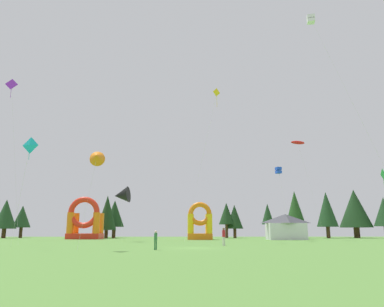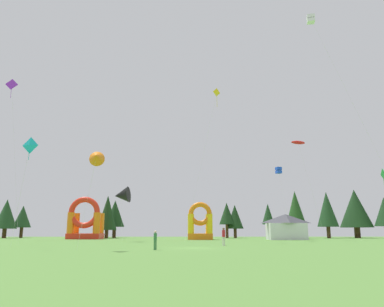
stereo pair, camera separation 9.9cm
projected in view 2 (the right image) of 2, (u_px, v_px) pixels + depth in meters
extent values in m
plane|color=#548438|center=(194.00, 248.00, 33.38)|extent=(120.00, 120.00, 0.00)
cube|color=white|center=(311.00, 21.00, 41.95)|extent=(0.97, 0.97, 0.39)
cube|color=white|center=(311.00, 17.00, 42.04)|extent=(0.97, 0.97, 0.39)
cylinder|color=silver|center=(363.00, 123.00, 38.60)|extent=(8.61, 1.91, 24.96)
cube|color=blue|center=(279.00, 172.00, 57.18)|extent=(0.95, 0.95, 0.44)
cube|color=blue|center=(279.00, 169.00, 57.28)|extent=(0.95, 0.95, 0.44)
cylinder|color=silver|center=(285.00, 204.00, 54.92)|extent=(0.72, 2.55, 10.62)
pyramid|color=green|center=(383.00, 177.00, 40.36)|extent=(1.16, 1.02, 1.18)
cylinder|color=green|center=(384.00, 185.00, 40.10)|extent=(0.04, 0.04, 1.92)
pyramid|color=yellow|center=(217.00, 93.00, 54.72)|extent=(0.90, 0.67, 0.93)
cylinder|color=yellow|center=(217.00, 100.00, 54.56)|extent=(0.04, 0.04, 2.22)
cylinder|color=silver|center=(201.00, 165.00, 53.13)|extent=(4.72, 1.13, 21.46)
pyramid|color=purple|center=(12.00, 86.00, 47.28)|extent=(1.16, 0.52, 1.13)
cylinder|color=purple|center=(11.00, 92.00, 47.03)|extent=(0.04, 0.04, 1.73)
cylinder|color=silver|center=(15.00, 159.00, 43.71)|extent=(4.09, 3.16, 19.62)
ellipsoid|color=red|center=(298.00, 143.00, 63.57)|extent=(2.47, 1.66, 1.07)
cylinder|color=silver|center=(312.00, 190.00, 61.37)|extent=(3.22, 1.20, 16.28)
pyramid|color=#19B7CC|center=(29.00, 146.00, 34.02)|extent=(1.14, 0.37, 1.13)
cylinder|color=#19B7CC|center=(29.00, 153.00, 33.97)|extent=(0.04, 0.04, 1.27)
cylinder|color=silver|center=(20.00, 198.00, 34.79)|extent=(2.42, 3.33, 9.14)
cone|color=black|center=(122.00, 195.00, 53.62)|extent=(2.57, 2.56, 2.50)
cylinder|color=silver|center=(122.00, 218.00, 53.46)|extent=(0.15, 1.04, 6.52)
cone|color=orange|center=(96.00, 157.00, 30.85)|extent=(1.47, 1.45, 1.38)
cylinder|color=silver|center=(87.00, 203.00, 30.00)|extent=(1.14, 0.19, 7.53)
cylinder|color=silver|center=(224.00, 241.00, 38.24)|extent=(0.17, 0.17, 0.89)
cylinder|color=silver|center=(223.00, 241.00, 38.18)|extent=(0.17, 0.17, 0.89)
cylinder|color=#B21E26|center=(224.00, 233.00, 38.37)|extent=(0.41, 0.41, 0.70)
sphere|color=brown|center=(224.00, 229.00, 38.47)|extent=(0.24, 0.24, 0.24)
cylinder|color=#33723F|center=(156.00, 245.00, 30.30)|extent=(0.15, 0.15, 0.75)
cylinder|color=#33723F|center=(154.00, 245.00, 30.22)|extent=(0.15, 0.15, 0.75)
cylinder|color=#33723F|center=(155.00, 237.00, 30.40)|extent=(0.37, 0.37, 0.59)
sphere|color=beige|center=(155.00, 232.00, 30.48)|extent=(0.20, 0.20, 0.20)
cube|color=red|center=(85.00, 236.00, 67.71)|extent=(5.90, 4.49, 0.99)
cylinder|color=orange|center=(71.00, 223.00, 66.57)|extent=(1.26, 1.26, 3.72)
cylinder|color=orange|center=(97.00, 223.00, 66.63)|extent=(1.26, 1.26, 3.72)
cylinder|color=orange|center=(76.00, 223.00, 69.74)|extent=(1.26, 1.26, 3.72)
cylinder|color=orange|center=(101.00, 223.00, 69.79)|extent=(1.26, 1.26, 3.72)
torus|color=red|center=(84.00, 212.00, 66.98)|extent=(5.65, 1.01, 5.65)
cube|color=orange|center=(200.00, 236.00, 63.68)|extent=(4.18, 3.69, 1.02)
cylinder|color=yellow|center=(191.00, 224.00, 62.80)|extent=(1.03, 1.03, 3.28)
cylinder|color=yellow|center=(209.00, 224.00, 62.83)|extent=(1.03, 1.03, 3.28)
cylinder|color=yellow|center=(191.00, 224.00, 65.40)|extent=(1.03, 1.03, 3.28)
cylinder|color=yellow|center=(209.00, 224.00, 65.44)|extent=(1.03, 1.03, 3.28)
torus|color=orange|center=(200.00, 214.00, 63.15)|extent=(3.98, 0.83, 3.98)
cube|color=silver|center=(286.00, 231.00, 62.86)|extent=(6.21, 3.90, 2.75)
pyramid|color=#3F3F47|center=(286.00, 219.00, 63.29)|extent=(6.21, 3.90, 1.51)
cylinder|color=#4C331E|center=(4.00, 233.00, 75.38)|extent=(0.81, 0.81, 1.88)
cone|color=#1E4221|center=(6.00, 214.00, 76.17)|extent=(4.50, 4.50, 5.93)
cylinder|color=#4C331E|center=(21.00, 233.00, 78.02)|extent=(0.66, 0.66, 2.14)
cone|color=#1E4221|center=(23.00, 216.00, 78.70)|extent=(3.66, 3.66, 4.58)
cylinder|color=#4C331E|center=(106.00, 234.00, 74.01)|extent=(0.69, 0.69, 1.61)
cone|color=#193819|center=(107.00, 213.00, 74.87)|extent=(3.85, 3.85, 6.88)
cylinder|color=#4C331E|center=(114.00, 232.00, 77.97)|extent=(0.74, 0.74, 2.28)
cone|color=#193819|center=(115.00, 213.00, 78.76)|extent=(4.14, 4.14, 5.55)
cylinder|color=#4C331E|center=(227.00, 231.00, 76.54)|extent=(0.57, 0.57, 2.75)
cone|color=#193819|center=(227.00, 214.00, 77.26)|extent=(3.19, 3.19, 4.44)
cylinder|color=#4C331E|center=(235.00, 233.00, 76.95)|extent=(0.63, 0.63, 1.89)
cone|color=#193819|center=(235.00, 217.00, 77.63)|extent=(3.49, 3.49, 4.92)
cylinder|color=#4C331E|center=(269.00, 231.00, 78.40)|extent=(0.46, 0.46, 2.78)
cone|color=#1E4221|center=(268.00, 214.00, 79.12)|extent=(2.58, 2.58, 4.37)
cylinder|color=#4C331E|center=(297.00, 233.00, 77.34)|extent=(0.81, 0.81, 1.83)
cone|color=#234C1E|center=(295.00, 210.00, 78.33)|extent=(4.52, 4.52, 7.91)
cylinder|color=#4C331E|center=(329.00, 232.00, 74.87)|extent=(0.75, 0.75, 2.26)
cone|color=#1E4221|center=(327.00, 209.00, 75.81)|extent=(4.19, 4.19, 7.03)
cylinder|color=#4C331E|center=(357.00, 233.00, 77.05)|extent=(1.19, 1.19, 2.13)
cone|color=#193819|center=(355.00, 208.00, 78.06)|extent=(6.61, 6.61, 7.88)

